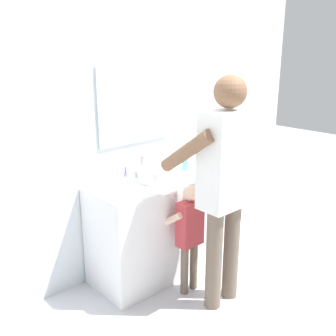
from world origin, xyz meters
TOP-DOWN VIEW (x-y plane):
  - ground_plane at (0.00, 0.00)m, footprint 14.00×14.00m
  - back_wall at (0.00, 0.62)m, footprint 4.40×0.10m
  - vanity_cabinet at (0.00, 0.30)m, footprint 1.16×0.54m
  - sink_basin at (0.00, 0.28)m, footprint 0.32×0.32m
  - faucet at (0.00, 0.48)m, footprint 0.18×0.14m
  - toothbrush_cup at (-0.32, 0.31)m, footprint 0.07×0.07m
  - soap_bottle at (0.39, 0.35)m, footprint 0.06×0.06m
  - child_toddler at (0.00, -0.10)m, footprint 0.29×0.29m
  - adult_parent at (0.09, -0.36)m, footprint 0.55×0.58m

SIDE VIEW (x-z plane):
  - ground_plane at x=0.00m, z-range 0.00..0.00m
  - vanity_cabinet at x=0.00m, z-range 0.00..0.87m
  - child_toddler at x=0.00m, z-range 0.09..1.02m
  - toothbrush_cup at x=-0.32m, z-range 0.82..1.03m
  - sink_basin at x=0.00m, z-range 0.87..0.98m
  - soap_bottle at x=0.39m, z-range 0.85..1.02m
  - faucet at x=0.00m, z-range 0.86..1.04m
  - adult_parent at x=0.09m, z-range 0.18..1.95m
  - back_wall at x=0.00m, z-range 0.00..2.70m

